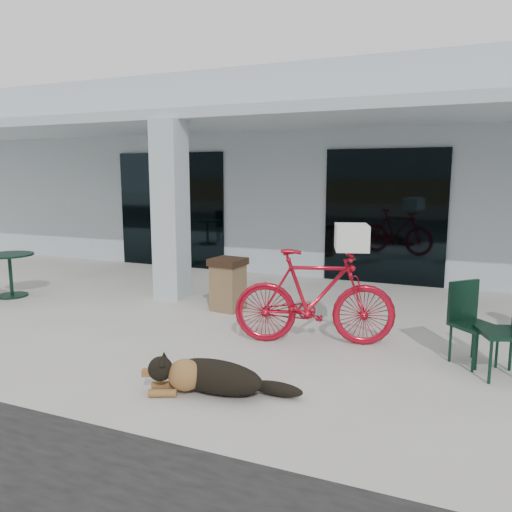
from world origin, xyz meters
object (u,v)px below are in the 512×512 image
at_px(bicycle, 314,297).
at_px(cafe_table_near, 11,275).
at_px(trash_receptacle, 228,284).
at_px(dog, 215,375).
at_px(cafe_chair_far_b, 503,331).
at_px(cafe_chair_far_a, 475,325).

xyz_separation_m(bicycle, cafe_table_near, (-5.78, 0.35, -0.23)).
bearing_deg(cafe_table_near, bicycle, -3.46).
relative_size(bicycle, trash_receptacle, 2.42).
distance_m(bicycle, dog, 1.97).
bearing_deg(bicycle, trash_receptacle, 42.58).
bearing_deg(dog, bicycle, 51.12).
xyz_separation_m(cafe_table_near, trash_receptacle, (4.03, 0.69, 0.04)).
bearing_deg(cafe_table_near, cafe_chair_far_b, -4.52).
relative_size(cafe_table_near, cafe_chair_far_b, 0.81).
bearing_deg(cafe_chair_far_a, dog, 172.50).
bearing_deg(trash_receptacle, cafe_chair_far_b, -18.59).
relative_size(dog, cafe_chair_far_a, 1.24).
height_order(bicycle, cafe_chair_far_b, bicycle).
height_order(cafe_table_near, cafe_chair_far_b, cafe_chair_far_b).
distance_m(cafe_chair_far_b, trash_receptacle, 4.16).
bearing_deg(cafe_chair_far_b, trash_receptacle, -128.51).
distance_m(bicycle, cafe_chair_far_a, 1.92).
height_order(cafe_chair_far_b, trash_receptacle, cafe_chair_far_b).
bearing_deg(cafe_chair_far_b, cafe_chair_far_a, -155.66).
bearing_deg(dog, cafe_chair_far_b, 6.40).
height_order(bicycle, dog, bicycle).
xyz_separation_m(dog, cafe_chair_far_a, (2.40, 1.86, 0.28)).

